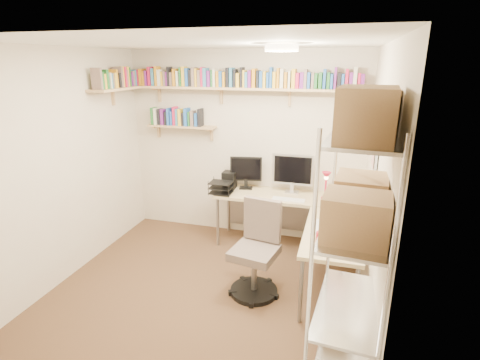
% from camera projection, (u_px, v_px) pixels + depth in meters
% --- Properties ---
extents(ground, '(3.20, 3.20, 0.00)m').
position_uv_depth(ground, '(207.00, 288.00, 4.06)').
color(ground, '#4C3620').
rests_on(ground, ground).
extents(room_shell, '(3.24, 3.04, 2.52)m').
position_uv_depth(room_shell, '(203.00, 148.00, 3.59)').
color(room_shell, beige).
rests_on(room_shell, ground).
extents(wall_shelves, '(3.12, 1.09, 0.80)m').
position_uv_depth(wall_shelves, '(207.00, 88.00, 4.75)').
color(wall_shelves, tan).
rests_on(wall_shelves, ground).
extents(corner_desk, '(1.88, 1.83, 1.22)m').
position_uv_depth(corner_desk, '(287.00, 203.00, 4.56)').
color(corner_desk, tan).
rests_on(corner_desk, ground).
extents(office_chair, '(0.53, 0.54, 1.00)m').
position_uv_depth(office_chair, '(257.00, 255.00, 3.89)').
color(office_chair, black).
rests_on(office_chair, ground).
extents(wire_rack, '(0.51, 0.91, 2.22)m').
position_uv_depth(wire_rack, '(360.00, 188.00, 2.29)').
color(wire_rack, silver).
rests_on(wire_rack, ground).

